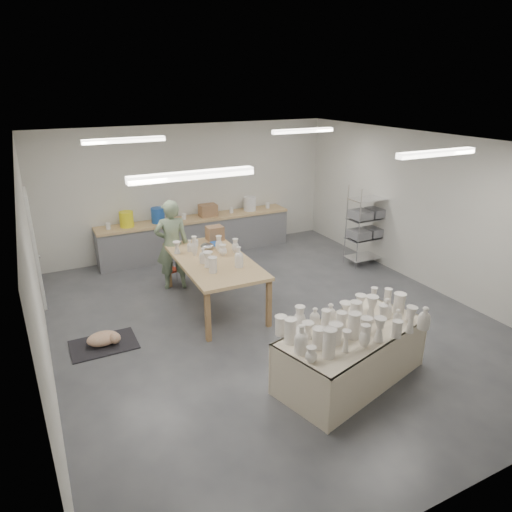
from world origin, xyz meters
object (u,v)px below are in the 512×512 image
work_table (213,258)px  potter (172,245)px  red_stool (170,271)px  drying_table (351,351)px

work_table → potter: (-0.47, 0.99, 0.00)m
red_stool → work_table: bearing=-69.7°
work_table → red_stool: work_table is taller
potter → red_stool: potter is taller
drying_table → work_table: bearing=89.3°
drying_table → red_stool: size_ratio=6.80×
drying_table → potter: potter is taller
work_table → drying_table: bearing=-74.3°
work_table → red_stool: size_ratio=7.12×
potter → work_table: bearing=128.3°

